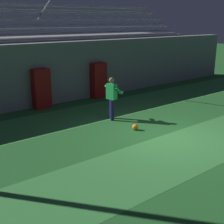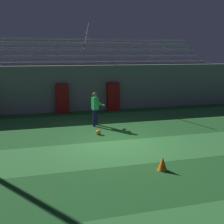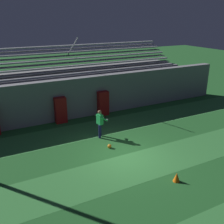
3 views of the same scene
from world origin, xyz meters
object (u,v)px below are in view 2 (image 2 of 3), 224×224
(padding_pillar_gate_left, at_px, (62,99))
(padding_pillar_gate_right, at_px, (113,97))
(traffic_cone, at_px, (163,164))
(soccer_ball, at_px, (98,132))
(goalkeeper, at_px, (95,107))

(padding_pillar_gate_left, distance_m, padding_pillar_gate_right, 3.12)
(padding_pillar_gate_right, relative_size, traffic_cone, 4.15)
(padding_pillar_gate_left, height_order, soccer_ball, padding_pillar_gate_left)
(padding_pillar_gate_left, bearing_deg, traffic_cone, -74.54)
(goalkeeper, distance_m, soccer_ball, 1.74)
(goalkeeper, bearing_deg, padding_pillar_gate_right, 61.69)
(padding_pillar_gate_left, height_order, traffic_cone, padding_pillar_gate_left)
(padding_pillar_gate_left, relative_size, goalkeeper, 1.04)
(soccer_ball, distance_m, traffic_cone, 4.22)
(padding_pillar_gate_left, xyz_separation_m, traffic_cone, (2.43, -8.77, -0.66))
(padding_pillar_gate_right, distance_m, soccer_ball, 5.14)
(soccer_ball, height_order, traffic_cone, traffic_cone)
(soccer_ball, xyz_separation_m, traffic_cone, (1.20, -4.05, 0.10))
(traffic_cone, bearing_deg, goalkeeper, 100.60)
(padding_pillar_gate_left, distance_m, soccer_ball, 4.94)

